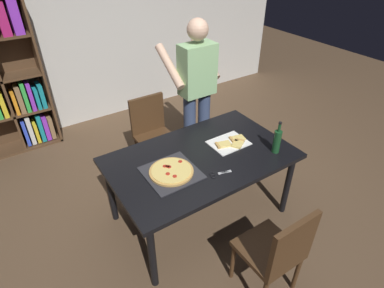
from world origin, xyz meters
name	(u,v)px	position (x,y,z in m)	size (l,w,h in m)	color
ground_plane	(200,214)	(0.00, 0.00, 0.00)	(12.00, 12.00, 0.00)	brown
back_wall	(93,23)	(0.00, 2.60, 1.40)	(6.40, 0.10, 2.80)	silver
dining_table	(201,162)	(0.00, 0.00, 0.68)	(1.67, 1.02, 0.75)	black
chair_near_camera	(278,250)	(0.00, -1.00, 0.51)	(0.42, 0.42, 0.90)	#472D19
chair_far_side	(152,130)	(0.00, 1.00, 0.51)	(0.42, 0.42, 0.90)	#472D19
person_serving_pizza	(196,89)	(0.47, 0.78, 1.00)	(0.55, 0.54, 1.75)	#38476B
pepperoni_pizza_on_tray	(171,172)	(-0.35, -0.06, 0.77)	(0.44, 0.44, 0.04)	#2D2D33
pizza_slices_on_towel	(230,143)	(0.35, 0.02, 0.76)	(0.36, 0.29, 0.03)	white
wine_bottle	(277,141)	(0.62, -0.32, 0.87)	(0.07, 0.07, 0.32)	#194723
kitchen_scissors	(217,174)	(-0.03, -0.28, 0.76)	(0.20, 0.10, 0.01)	silver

